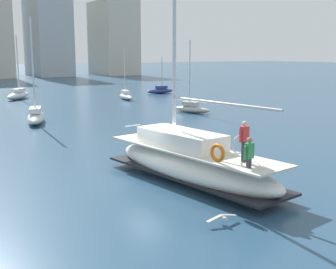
{
  "coord_description": "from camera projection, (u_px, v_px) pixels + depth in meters",
  "views": [
    {
      "loc": [
        -9.63,
        -17.28,
        5.58
      ],
      "look_at": [
        0.89,
        0.03,
        1.8
      ],
      "focal_mm": 47.28,
      "sensor_mm": 36.0,
      "label": 1
    }
  ],
  "objects": [
    {
      "name": "seagull",
      "position": [
        222.0,
        217.0,
        14.51
      ],
      "size": [
        1.2,
        0.47,
        0.18
      ],
      "color": "silver",
      "rests_on": "ground"
    },
    {
      "name": "moored_sloop_far",
      "position": [
        192.0,
        108.0,
        41.3
      ],
      "size": [
        2.35,
        3.92,
        6.7
      ],
      "color": "#B7B2A8",
      "rests_on": "ground"
    },
    {
      "name": "moored_catamaran",
      "position": [
        18.0,
        94.0,
        53.21
      ],
      "size": [
        4.26,
        5.03,
        7.54
      ],
      "color": "silver",
      "rests_on": "ground"
    },
    {
      "name": "moored_ketch_distant",
      "position": [
        160.0,
        90.0,
        60.66
      ],
      "size": [
        4.07,
        1.12,
        4.9
      ],
      "color": "navy",
      "rests_on": "ground"
    },
    {
      "name": "moored_sloop_near",
      "position": [
        36.0,
        116.0,
        35.34
      ],
      "size": [
        2.87,
        5.52,
        8.24
      ],
      "color": "silver",
      "rests_on": "ground"
    },
    {
      "name": "moored_cutter_left",
      "position": [
        126.0,
        95.0,
        53.01
      ],
      "size": [
        1.64,
        4.25,
        6.14
      ],
      "color": "white",
      "rests_on": "ground"
    },
    {
      "name": "ground_plane",
      "position": [
        152.0,
        175.0,
        20.46
      ],
      "size": [
        400.0,
        400.0,
        0.0
      ],
      "primitive_type": "plane",
      "color": "navy"
    },
    {
      "name": "main_sailboat",
      "position": [
        191.0,
        162.0,
        19.15
      ],
      "size": [
        3.76,
        9.85,
        11.51
      ],
      "color": "white",
      "rests_on": "ground"
    }
  ]
}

